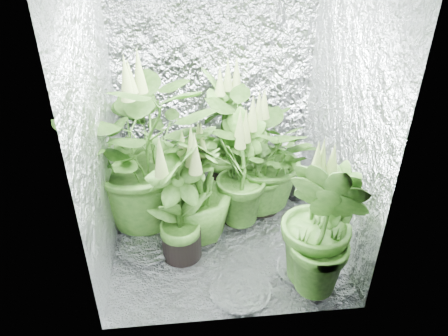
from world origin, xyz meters
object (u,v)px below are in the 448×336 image
object	(u,v)px
plant_c	(239,173)
circulation_fan	(293,185)
plant_e	(264,157)
plant_f	(179,204)
plant_g	(323,225)
plant_a	(145,149)
plant_b	(224,132)
plant_d	(199,189)

from	to	relation	value
plant_c	circulation_fan	xyz separation A→B (m)	(0.50, 0.23, -0.30)
plant_c	plant_e	world-z (taller)	plant_e
plant_f	plant_g	bearing A→B (deg)	-23.46
plant_f	plant_g	world-z (taller)	plant_g
plant_a	plant_b	size ratio (longest dim) A/B	1.18
plant_a	plant_b	distance (m)	0.75
plant_e	plant_f	xyz separation A→B (m)	(-0.65, -0.49, -0.03)
plant_c	plant_f	distance (m)	0.57
plant_b	plant_d	size ratio (longest dim) A/B	1.21
plant_c	circulation_fan	bearing A→B (deg)	24.82
plant_c	plant_b	bearing A→B (deg)	97.03
plant_e	plant_g	size ratio (longest dim) A/B	1.06
plant_g	circulation_fan	xyz separation A→B (m)	(0.08, 0.96, -0.37)
plant_c	plant_d	xyz separation A→B (m)	(-0.30, -0.17, -0.01)
plant_c	plant_e	bearing A→B (deg)	30.36
plant_b	plant_f	world-z (taller)	plant_b
plant_b	plant_d	distance (m)	0.71
plant_b	plant_d	bearing A→B (deg)	-110.29
plant_b	plant_g	size ratio (longest dim) A/B	1.03
plant_g	plant_a	bearing A→B (deg)	143.33
plant_e	circulation_fan	xyz separation A→B (m)	(0.29, 0.11, -0.35)
plant_b	circulation_fan	size ratio (longest dim) A/B	3.55
plant_g	plant_c	bearing A→B (deg)	119.25
plant_b	circulation_fan	xyz separation A→B (m)	(0.56, -0.26, -0.39)
plant_g	circulation_fan	size ratio (longest dim) A/B	3.44
plant_c	plant_d	bearing A→B (deg)	-151.06
plant_g	plant_d	bearing A→B (deg)	141.51
plant_e	plant_f	world-z (taller)	plant_e
plant_b	circulation_fan	world-z (taller)	plant_b
plant_e	plant_a	bearing A→B (deg)	-176.52
plant_d	plant_e	distance (m)	0.59
plant_a	plant_c	bearing A→B (deg)	-5.93
plant_a	plant_e	xyz separation A→B (m)	(0.88, 0.05, -0.15)
plant_b	plant_a	bearing A→B (deg)	-145.46
plant_f	circulation_fan	bearing A→B (deg)	32.27
plant_f	plant_c	bearing A→B (deg)	39.36
plant_a	plant_f	world-z (taller)	plant_a
plant_d	plant_e	bearing A→B (deg)	29.53
plant_a	plant_d	world-z (taller)	plant_a
plant_d	plant_g	distance (m)	0.92
plant_b	plant_d	world-z (taller)	plant_b
plant_c	plant_d	distance (m)	0.35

